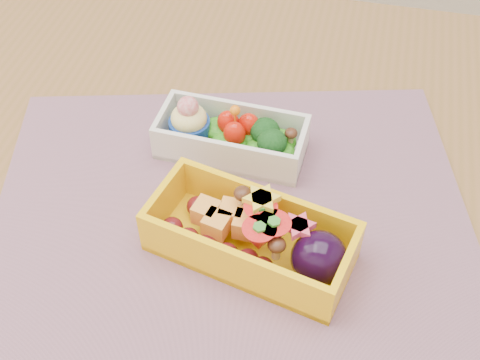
% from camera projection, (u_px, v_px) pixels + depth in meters
% --- Properties ---
extents(table, '(1.20, 0.80, 0.75)m').
position_uv_depth(table, '(275.00, 280.00, 0.65)').
color(table, brown).
rests_on(table, ground).
extents(placemat, '(0.52, 0.45, 0.00)m').
position_uv_depth(placemat, '(231.00, 210.00, 0.59)').
color(placemat, gray).
rests_on(placemat, table).
extents(bento_white, '(0.15, 0.07, 0.06)m').
position_uv_depth(bento_white, '(231.00, 136.00, 0.63)').
color(bento_white, silver).
rests_on(bento_white, placemat).
extents(bento_yellow, '(0.19, 0.12, 0.06)m').
position_uv_depth(bento_yellow, '(255.00, 237.00, 0.53)').
color(bento_yellow, yellow).
rests_on(bento_yellow, placemat).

